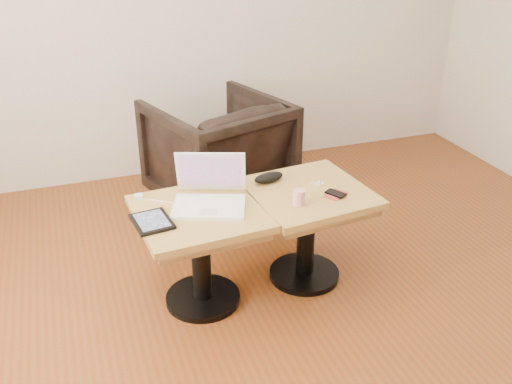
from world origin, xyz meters
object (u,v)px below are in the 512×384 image
object	(u,v)px
side_table_right	(307,213)
armchair	(218,152)
side_table_left	(200,234)
striped_cup	(299,197)
laptop	(210,195)

from	to	relation	value
side_table_right	armchair	size ratio (longest dim) A/B	0.80
side_table_left	striped_cup	bearing A→B (deg)	-16.85
side_table_left	side_table_right	distance (m)	0.60
laptop	side_table_right	bearing A→B (deg)	18.02
side_table_left	striped_cup	size ratio (longest dim) A/B	8.14
laptop	striped_cup	size ratio (longest dim) A/B	5.51
side_table_right	laptop	distance (m)	0.56
side_table_left	side_table_right	bearing A→B (deg)	-1.94
striped_cup	armchair	size ratio (longest dim) A/B	0.10
armchair	striped_cup	bearing A→B (deg)	76.21
side_table_left	laptop	bearing A→B (deg)	28.57
side_table_left	laptop	size ratio (longest dim) A/B	1.48
side_table_left	striped_cup	xyz separation A→B (m)	(0.49, -0.11, 0.18)
side_table_left	striped_cup	distance (m)	0.53
striped_cup	laptop	bearing A→B (deg)	159.85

